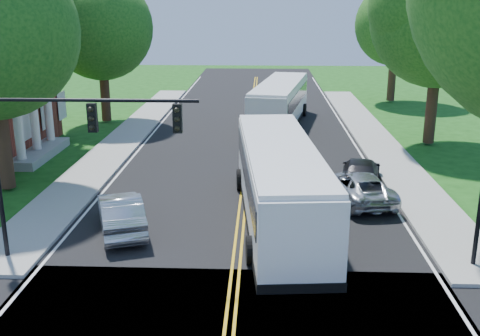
# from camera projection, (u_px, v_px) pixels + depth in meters

# --- Properties ---
(road) EXTENTS (14.00, 96.00, 0.01)m
(road) POSITION_uv_depth(u_px,v_px,m) (246.00, 169.00, 30.78)
(road) COLOR black
(road) RESTS_ON ground
(center_line) EXTENTS (0.36, 70.00, 0.01)m
(center_line) POSITION_uv_depth(u_px,v_px,m) (248.00, 150.00, 34.60)
(center_line) COLOR gold
(center_line) RESTS_ON road
(edge_line_w) EXTENTS (0.12, 70.00, 0.01)m
(edge_line_w) POSITION_uv_depth(u_px,v_px,m) (139.00, 149.00, 34.88)
(edge_line_w) COLOR silver
(edge_line_w) RESTS_ON road
(edge_line_e) EXTENTS (0.12, 70.00, 0.01)m
(edge_line_e) POSITION_uv_depth(u_px,v_px,m) (359.00, 152.00, 34.33)
(edge_line_e) COLOR silver
(edge_line_e) RESTS_ON road
(sidewalk_nw) EXTENTS (2.60, 40.00, 0.15)m
(sidewalk_nw) POSITION_uv_depth(u_px,v_px,m) (127.00, 137.00, 37.79)
(sidewalk_nw) COLOR gray
(sidewalk_nw) RESTS_ON ground
(sidewalk_ne) EXTENTS (2.60, 40.00, 0.15)m
(sidewalk_ne) POSITION_uv_depth(u_px,v_px,m) (375.00, 139.00, 37.13)
(sidewalk_ne) COLOR gray
(sidewalk_ne) RESTS_ON ground
(tree_west_far) EXTENTS (7.60, 7.60, 10.67)m
(tree_west_far) POSITION_uv_depth(u_px,v_px,m) (101.00, 28.00, 40.71)
(tree_west_far) COLOR #302213
(tree_west_far) RESTS_ON ground
(tree_east_mid) EXTENTS (8.40, 8.40, 11.93)m
(tree_east_mid) POSITION_uv_depth(u_px,v_px,m) (440.00, 18.00, 33.82)
(tree_east_mid) COLOR #302213
(tree_east_mid) RESTS_ON ground
(tree_east_far) EXTENTS (7.20, 7.20, 10.34)m
(tree_east_far) POSITION_uv_depth(u_px,v_px,m) (396.00, 25.00, 49.39)
(tree_east_far) COLOR #302213
(tree_east_far) RESTS_ON ground
(signal_nw) EXTENTS (7.15, 0.46, 5.66)m
(signal_nw) POSITION_uv_depth(u_px,v_px,m) (61.00, 141.00, 18.68)
(signal_nw) COLOR black
(signal_nw) RESTS_ON ground
(bus_lead) EXTENTS (3.94, 13.05, 3.33)m
(bus_lead) POSITION_uv_depth(u_px,v_px,m) (279.00, 181.00, 22.98)
(bus_lead) COLOR silver
(bus_lead) RESTS_ON road
(bus_follow) EXTENTS (4.82, 12.74, 3.23)m
(bus_follow) POSITION_uv_depth(u_px,v_px,m) (280.00, 103.00, 41.01)
(bus_follow) COLOR silver
(bus_follow) RESTS_ON road
(hatchback) EXTENTS (3.03, 4.87, 1.52)m
(hatchback) POSITION_uv_depth(u_px,v_px,m) (121.00, 213.00, 22.32)
(hatchback) COLOR #AEB0B5
(hatchback) RESTS_ON road
(suv) EXTENTS (3.07, 5.27, 1.38)m
(suv) POSITION_uv_depth(u_px,v_px,m) (359.00, 187.00, 25.68)
(suv) COLOR #B1B3B8
(suv) RESTS_ON road
(dark_sedan) EXTENTS (2.72, 4.86, 1.33)m
(dark_sedan) POSITION_uv_depth(u_px,v_px,m) (361.00, 172.00, 28.05)
(dark_sedan) COLOR black
(dark_sedan) RESTS_ON road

